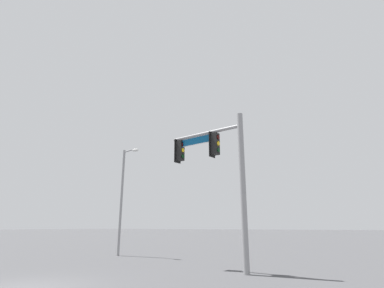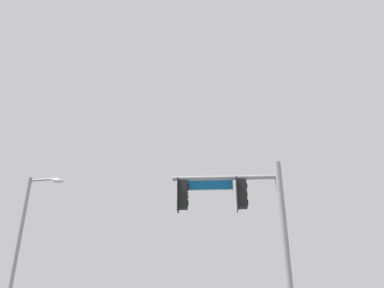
% 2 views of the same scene
% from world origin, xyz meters
% --- Properties ---
extents(signal_pole_near, '(4.23, 0.95, 7.21)m').
position_xyz_m(signal_pole_near, '(-4.13, -6.69, 4.79)').
color(signal_pole_near, gray).
rests_on(signal_pole_near, ground_plane).
extents(street_lamp, '(1.75, 0.59, 7.55)m').
position_xyz_m(street_lamp, '(5.18, -10.23, 4.33)').
color(street_lamp, gray).
rests_on(street_lamp, ground_plane).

